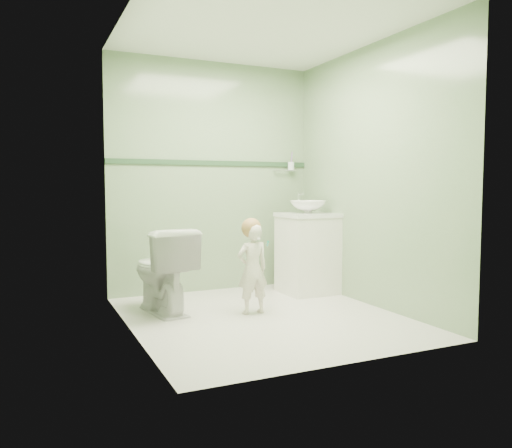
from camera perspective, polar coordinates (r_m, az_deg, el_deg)
name	(u,v)px	position (r m, az deg, el deg)	size (l,w,h in m)	color
ground	(263,317)	(4.36, 0.83, -10.41)	(2.50, 2.50, 0.00)	silver
room_shell	(264,175)	(4.22, 0.85, 5.56)	(2.50, 2.54, 2.40)	gray
trim_stripe	(213,163)	(5.37, -4.87, 6.86)	(2.20, 0.02, 0.05)	#294A2C
vanity	(308,254)	(5.28, 5.82, -3.43)	(0.52, 0.50, 0.80)	white
counter	(308,215)	(5.24, 5.86, 1.01)	(0.54, 0.52, 0.04)	white
basin	(308,207)	(5.24, 5.87, 1.93)	(0.37, 0.37, 0.13)	white
faucet	(299,199)	(5.40, 4.88, 2.85)	(0.03, 0.13, 0.18)	silver
cup_holder	(290,166)	(5.68, 3.88, 6.50)	(0.26, 0.07, 0.21)	silver
toilet	(162,270)	(4.50, -10.53, -5.15)	(0.42, 0.73, 0.75)	white
toddler	(252,269)	(4.39, -0.40, -5.09)	(0.28, 0.19, 0.78)	beige
hair_cap	(251,228)	(4.37, -0.54, -0.44)	(0.17, 0.17, 0.17)	#A07540
teal_toothbrush	(267,243)	(4.28, 1.22, -2.16)	(0.11, 0.13, 0.08)	#148370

